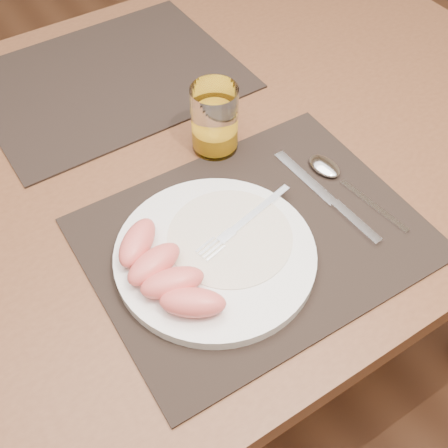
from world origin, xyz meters
TOP-DOWN VIEW (x-y plane):
  - ground at (0.00, 0.00)m, footprint 5.00×5.00m
  - table at (0.00, 0.00)m, footprint 1.40×0.90m
  - placemat_near at (0.02, -0.22)m, footprint 0.46×0.36m
  - placemat_far at (0.01, 0.22)m, footprint 0.45×0.35m
  - plate at (-0.05, -0.22)m, footprint 0.27×0.27m
  - plate_dressing at (-0.02, -0.21)m, footprint 0.17×0.17m
  - fork at (0.00, -0.21)m, footprint 0.17×0.06m
  - knife at (0.15, -0.23)m, footprint 0.02×0.22m
  - spoon at (0.18, -0.19)m, footprint 0.04×0.19m
  - juice_glass at (0.07, -0.03)m, footprint 0.07×0.07m
  - grapefruit_wedges at (-0.13, -0.23)m, footprint 0.10×0.20m

SIDE VIEW (x-z plane):
  - ground at x=0.00m, z-range 0.00..0.00m
  - table at x=0.00m, z-range 0.29..1.04m
  - placemat_near at x=0.02m, z-range 0.75..0.75m
  - placemat_far at x=0.01m, z-range 0.75..0.75m
  - knife at x=0.15m, z-range 0.75..0.76m
  - spoon at x=0.18m, z-range 0.75..0.77m
  - plate at x=-0.05m, z-range 0.75..0.77m
  - plate_dressing at x=-0.02m, z-range 0.77..0.77m
  - fork at x=0.00m, z-range 0.77..0.77m
  - grapefruit_wedges at x=-0.13m, z-range 0.77..0.80m
  - juice_glass at x=0.07m, z-range 0.75..0.86m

